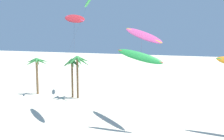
{
  "coord_description": "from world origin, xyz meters",
  "views": [
    {
      "loc": [
        10.37,
        2.88,
        11.11
      ],
      "look_at": [
        1.1,
        25.08,
        7.91
      ],
      "focal_mm": 41.13,
      "sensor_mm": 36.0,
      "label": 1
    }
  ],
  "objects_px": {
    "palm_tree_1": "(72,66)",
    "flying_kite_2": "(74,18)",
    "palm_tree_2": "(77,63)",
    "flying_kite_4": "(88,3)",
    "flying_kite_5": "(140,56)",
    "flying_kite_1": "(142,35)",
    "palm_tree_0": "(37,65)"
  },
  "relations": [
    {
      "from": "palm_tree_0",
      "to": "flying_kite_1",
      "type": "distance_m",
      "value": 24.36
    },
    {
      "from": "flying_kite_1",
      "to": "palm_tree_1",
      "type": "bearing_deg",
      "value": 154.5
    },
    {
      "from": "palm_tree_1",
      "to": "flying_kite_5",
      "type": "relative_size",
      "value": 0.71
    },
    {
      "from": "flying_kite_2",
      "to": "flying_kite_1",
      "type": "bearing_deg",
      "value": 9.98
    },
    {
      "from": "flying_kite_5",
      "to": "flying_kite_2",
      "type": "bearing_deg",
      "value": 168.1
    },
    {
      "from": "flying_kite_4",
      "to": "flying_kite_5",
      "type": "xyz_separation_m",
      "value": [
        15.33,
        -16.32,
        -8.65
      ]
    },
    {
      "from": "flying_kite_4",
      "to": "flying_kite_5",
      "type": "bearing_deg",
      "value": -46.8
    },
    {
      "from": "flying_kite_2",
      "to": "flying_kite_5",
      "type": "xyz_separation_m",
      "value": [
        9.93,
        -2.09,
        -4.69
      ]
    },
    {
      "from": "flying_kite_1",
      "to": "flying_kite_4",
      "type": "relative_size",
      "value": 0.68
    },
    {
      "from": "palm_tree_2",
      "to": "flying_kite_1",
      "type": "distance_m",
      "value": 16.34
    },
    {
      "from": "palm_tree_1",
      "to": "palm_tree_2",
      "type": "relative_size",
      "value": 0.93
    },
    {
      "from": "palm_tree_1",
      "to": "palm_tree_2",
      "type": "xyz_separation_m",
      "value": [
        1.13,
        -0.04,
        0.55
      ]
    },
    {
      "from": "flying_kite_5",
      "to": "palm_tree_0",
      "type": "bearing_deg",
      "value": 155.43
    },
    {
      "from": "palm_tree_1",
      "to": "palm_tree_2",
      "type": "bearing_deg",
      "value": -2.26
    },
    {
      "from": "palm_tree_0",
      "to": "palm_tree_2",
      "type": "distance_m",
      "value": 8.8
    },
    {
      "from": "palm_tree_1",
      "to": "palm_tree_2",
      "type": "height_order",
      "value": "palm_tree_2"
    },
    {
      "from": "flying_kite_2",
      "to": "flying_kite_4",
      "type": "relative_size",
      "value": 0.79
    },
    {
      "from": "flying_kite_1",
      "to": "flying_kite_4",
      "type": "xyz_separation_m",
      "value": [
        -14.51,
        12.62,
        6.18
      ]
    },
    {
      "from": "flying_kite_1",
      "to": "flying_kite_2",
      "type": "distance_m",
      "value": 9.52
    },
    {
      "from": "palm_tree_2",
      "to": "flying_kite_4",
      "type": "distance_m",
      "value": 12.42
    },
    {
      "from": "flying_kite_1",
      "to": "flying_kite_4",
      "type": "bearing_deg",
      "value": 138.99
    },
    {
      "from": "palm_tree_0",
      "to": "flying_kite_5",
      "type": "height_order",
      "value": "flying_kite_5"
    },
    {
      "from": "palm_tree_2",
      "to": "palm_tree_0",
      "type": "bearing_deg",
      "value": -179.49
    },
    {
      "from": "palm_tree_0",
      "to": "flying_kite_5",
      "type": "xyz_separation_m",
      "value": [
        23.46,
        -10.73,
        3.12
      ]
    },
    {
      "from": "palm_tree_2",
      "to": "flying_kite_2",
      "type": "relative_size",
      "value": 0.53
    },
    {
      "from": "palm_tree_1",
      "to": "flying_kite_5",
      "type": "xyz_separation_m",
      "value": [
        15.81,
        -10.85,
        3.0
      ]
    },
    {
      "from": "palm_tree_2",
      "to": "flying_kite_5",
      "type": "relative_size",
      "value": 0.77
    },
    {
      "from": "flying_kite_2",
      "to": "palm_tree_1",
      "type": "bearing_deg",
      "value": 123.88
    },
    {
      "from": "palm_tree_0",
      "to": "flying_kite_5",
      "type": "distance_m",
      "value": 25.98
    },
    {
      "from": "flying_kite_1",
      "to": "flying_kite_2",
      "type": "xyz_separation_m",
      "value": [
        -9.12,
        -1.6,
        2.22
      ]
    },
    {
      "from": "palm_tree_0",
      "to": "flying_kite_2",
      "type": "xyz_separation_m",
      "value": [
        13.53,
        -8.63,
        7.81
      ]
    },
    {
      "from": "palm_tree_1",
      "to": "flying_kite_2",
      "type": "relative_size",
      "value": 0.49
    }
  ]
}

